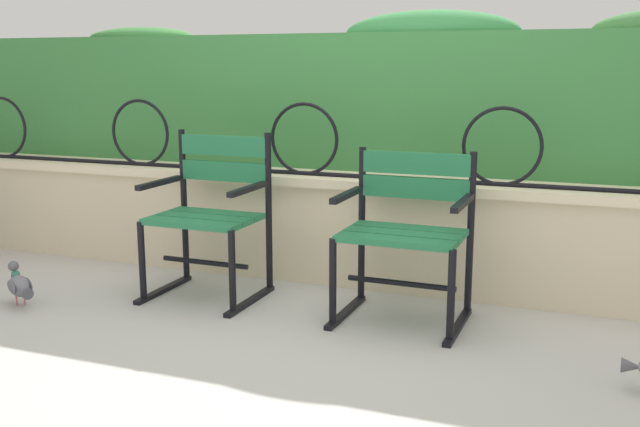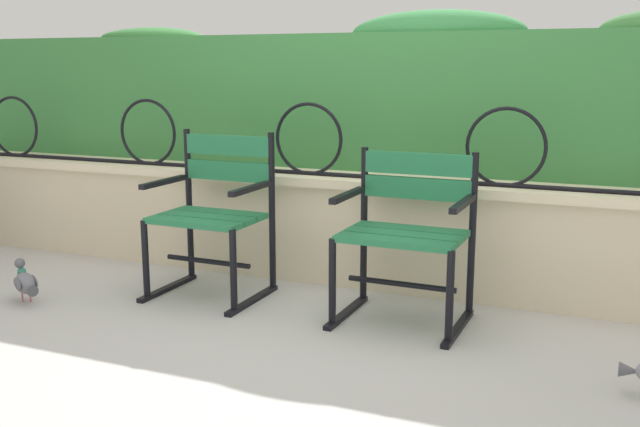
# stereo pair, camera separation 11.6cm
# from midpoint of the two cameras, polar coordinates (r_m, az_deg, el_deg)

# --- Properties ---
(ground_plane) EXTENTS (60.00, 60.00, 0.00)m
(ground_plane) POSITION_cam_midpoint_polar(r_m,az_deg,el_deg) (3.55, -1.66, -9.10)
(ground_plane) COLOR #B7B5AF
(stone_wall) EXTENTS (6.60, 0.41, 0.62)m
(stone_wall) POSITION_cam_midpoint_polar(r_m,az_deg,el_deg) (4.25, 2.86, -1.22)
(stone_wall) COLOR beige
(stone_wall) RESTS_ON ground
(iron_arch_fence) EXTENTS (6.08, 0.02, 0.42)m
(iron_arch_fence) POSITION_cam_midpoint_polar(r_m,az_deg,el_deg) (4.20, -1.29, 5.36)
(iron_arch_fence) COLOR black
(iron_arch_fence) RESTS_ON stone_wall
(hedge_row) EXTENTS (6.47, 0.47, 0.95)m
(hedge_row) POSITION_cam_midpoint_polar(r_m,az_deg,el_deg) (4.53, 4.97, 9.15)
(hedge_row) COLOR #387A3D
(hedge_row) RESTS_ON stone_wall
(park_chair_left) EXTENTS (0.59, 0.53, 0.89)m
(park_chair_left) POSITION_cam_midpoint_polar(r_m,az_deg,el_deg) (4.04, -9.34, 0.20)
(park_chair_left) COLOR #237547
(park_chair_left) RESTS_ON ground
(park_chair_right) EXTENTS (0.62, 0.53, 0.83)m
(park_chair_right) POSITION_cam_midpoint_polar(r_m,az_deg,el_deg) (3.62, 5.85, -1.17)
(park_chair_right) COLOR #237547
(park_chair_right) RESTS_ON ground
(pigeon_far_side) EXTENTS (0.26, 0.20, 0.22)m
(pigeon_far_side) POSITION_cam_midpoint_polar(r_m,az_deg,el_deg) (4.20, -23.14, -5.17)
(pigeon_far_side) COLOR slate
(pigeon_far_side) RESTS_ON ground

